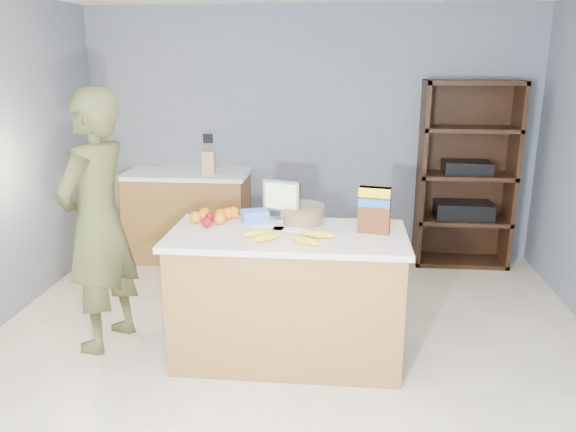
# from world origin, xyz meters

# --- Properties ---
(floor) EXTENTS (4.50, 5.00, 0.02)m
(floor) POSITION_xyz_m (0.00, 0.00, 0.00)
(floor) COLOR beige
(floor) RESTS_ON ground
(walls) EXTENTS (4.52, 5.02, 2.51)m
(walls) POSITION_xyz_m (0.00, 0.00, 1.65)
(walls) COLOR slate
(walls) RESTS_ON ground
(counter_peninsula) EXTENTS (1.56, 0.76, 0.90)m
(counter_peninsula) POSITION_xyz_m (0.00, 0.30, 0.42)
(counter_peninsula) COLOR brown
(counter_peninsula) RESTS_ON ground
(back_cabinet) EXTENTS (1.24, 0.62, 0.90)m
(back_cabinet) POSITION_xyz_m (-1.20, 2.20, 0.45)
(back_cabinet) COLOR brown
(back_cabinet) RESTS_ON ground
(shelving_unit) EXTENTS (0.90, 0.40, 1.80)m
(shelving_unit) POSITION_xyz_m (1.55, 2.35, 0.86)
(shelving_unit) COLOR black
(shelving_unit) RESTS_ON ground
(person) EXTENTS (0.59, 0.75, 1.82)m
(person) POSITION_xyz_m (-1.32, 0.37, 0.91)
(person) COLOR #434624
(person) RESTS_ON ground
(knife_block) EXTENTS (0.12, 0.10, 0.31)m
(knife_block) POSITION_xyz_m (-0.96, 2.15, 1.02)
(knife_block) COLOR tan
(knife_block) RESTS_ON back_cabinet
(envelopes) EXTENTS (0.38, 0.17, 0.00)m
(envelopes) POSITION_xyz_m (-0.07, 0.39, 0.90)
(envelopes) COLOR white
(envelopes) RESTS_ON counter_peninsula
(bananas) EXTENTS (0.61, 0.26, 0.05)m
(bananas) POSITION_xyz_m (0.01, 0.15, 0.92)
(bananas) COLOR yellow
(bananas) RESTS_ON counter_peninsula
(apples) EXTENTS (0.08, 0.18, 0.07)m
(apples) POSITION_xyz_m (-0.56, 0.42, 0.94)
(apples) COLOR maroon
(apples) RESTS_ON counter_peninsula
(oranges) EXTENTS (0.32, 0.25, 0.08)m
(oranges) POSITION_xyz_m (-0.53, 0.52, 0.94)
(oranges) COLOR orange
(oranges) RESTS_ON counter_peninsula
(blue_carton) EXTENTS (0.21, 0.18, 0.08)m
(blue_carton) POSITION_xyz_m (-0.25, 0.54, 0.94)
(blue_carton) COLOR blue
(blue_carton) RESTS_ON counter_peninsula
(salad_bowl) EXTENTS (0.30, 0.30, 0.13)m
(salad_bowl) POSITION_xyz_m (0.08, 0.54, 0.96)
(salad_bowl) COLOR #267219
(salad_bowl) RESTS_ON counter_peninsula
(tv) EXTENTS (0.28, 0.13, 0.28)m
(tv) POSITION_xyz_m (-0.07, 0.60, 1.06)
(tv) COLOR silver
(tv) RESTS_ON counter_peninsula
(cereal_box) EXTENTS (0.21, 0.12, 0.31)m
(cereal_box) POSITION_xyz_m (0.56, 0.35, 1.08)
(cereal_box) COLOR #592B14
(cereal_box) RESTS_ON counter_peninsula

